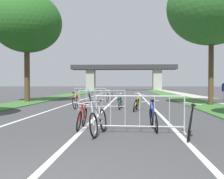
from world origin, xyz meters
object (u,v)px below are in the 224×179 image
Objects in this scene: crowd_barrier_nearest at (140,114)px; bicycle_red_5 at (82,118)px; bicycle_teal_4 at (90,96)px; tree_left_oak_near at (27,23)px; crowd_barrier_third at (90,95)px; bicycle_orange_1 at (76,102)px; bicycle_silver_6 at (98,121)px; bicycle_white_2 at (109,97)px; bicycle_yellow_7 at (137,104)px; bicycle_green_8 at (120,103)px; tree_right_pine_far at (211,7)px; bicycle_black_0 at (190,123)px; bicycle_blue_3 at (153,118)px; crowd_barrier_second at (102,100)px.

bicycle_red_5 is at bearing 162.96° from crowd_barrier_nearest.
bicycle_teal_4 is 13.19m from bicycle_red_5.
tree_left_oak_near is 7.41m from bicycle_teal_4.
bicycle_teal_4 is (-0.13, 0.54, -0.16)m from crowd_barrier_third.
bicycle_silver_6 is (2.16, -7.42, -0.01)m from bicycle_orange_1.
bicycle_yellow_7 is (1.97, -7.49, -0.02)m from bicycle_white_2.
bicycle_yellow_7 is at bearing -92.31° from bicycle_silver_6.
bicycle_yellow_7 is at bearing -64.05° from crowd_barrier_third.
bicycle_white_2 is 7.74m from bicycle_yellow_7.
bicycle_green_8 is at bearing -98.46° from bicycle_red_5.
bicycle_white_2 is (6.19, 1.35, -5.63)m from tree_left_oak_near.
bicycle_green_8 is (-0.83, 7.02, -0.17)m from crowd_barrier_nearest.
bicycle_red_5 is at bearing -99.06° from bicycle_yellow_7.
tree_right_pine_far reaches higher than crowd_barrier_nearest.
crowd_barrier_nearest reaches higher than bicycle_green_8.
bicycle_orange_1 is 6.54m from bicycle_teal_4.
crowd_barrier_third is at bearing 122.11° from bicycle_black_0.
crowd_barrier_nearest is 1.56× the size of bicycle_silver_6.
bicycle_blue_3 is 1.04× the size of bicycle_red_5.
crowd_barrier_nearest is 1.00× the size of crowd_barrier_third.
tree_right_pine_far is at bearing 18.54° from bicycle_orange_1.
tree_left_oak_near is 5.30× the size of bicycle_red_5.
crowd_barrier_third is at bearing -82.97° from bicycle_red_5.
bicycle_teal_4 is 8.44m from bicycle_yellow_7.
bicycle_red_5 is (-2.15, 0.07, -0.01)m from bicycle_blue_3.
bicycle_yellow_7 is (3.35, -1.10, -0.03)m from bicycle_orange_1.
bicycle_white_2 is 1.62m from bicycle_teal_4.
bicycle_silver_6 is at bearing -92.86° from bicycle_teal_4.
bicycle_black_0 is (-3.65, -10.43, -5.90)m from tree_right_pine_far.
crowd_barrier_second is 7.29m from bicycle_teal_4.
tree_left_oak_near reaches higher than bicycle_silver_6.
bicycle_orange_1 is (-8.20, -2.77, -5.89)m from tree_right_pine_far.
tree_left_oak_near reaches higher than bicycle_red_5.
bicycle_red_5 is (1.56, -6.53, -0.04)m from bicycle_orange_1.
bicycle_yellow_7 is (3.58, -7.64, -0.01)m from bicycle_teal_4.
bicycle_red_5 is at bearing -61.17° from tree_left_oak_near.
bicycle_blue_3 is at bearing 141.65° from bicycle_black_0.
bicycle_black_0 reaches higher than bicycle_green_8.
tree_left_oak_near is 7.29m from crowd_barrier_third.
crowd_barrier_nearest is 1.55× the size of bicycle_yellow_7.
bicycle_silver_6 is (-1.12, -0.35, -0.15)m from crowd_barrier_nearest.
bicycle_white_2 reaches higher than bicycle_yellow_7.
crowd_barrier_third reaches higher than bicycle_white_2.
bicycle_orange_1 is at bearing 114.96° from crowd_barrier_nearest.
crowd_barrier_second is 6.92m from bicycle_white_2.
bicycle_green_8 is at bearing -80.36° from bicycle_teal_4.
crowd_barrier_third is at bearing 11.61° from tree_left_oak_near.
bicycle_teal_4 is at bearing 103.14° from crowd_barrier_third.
bicycle_yellow_7 is (-1.20, 6.56, -0.02)m from bicycle_black_0.
crowd_barrier_second reaches higher than bicycle_yellow_7.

